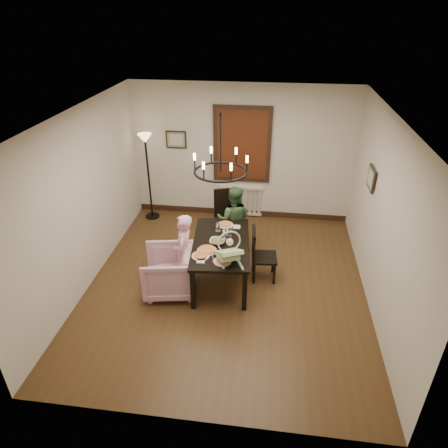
% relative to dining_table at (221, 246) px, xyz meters
% --- Properties ---
extents(room_shell, '(4.51, 5.00, 2.81)m').
position_rel_dining_table_xyz_m(room_shell, '(0.11, 0.24, 0.74)').
color(room_shell, '#472F18').
rests_on(room_shell, ground).
extents(dining_table, '(1.03, 1.66, 0.74)m').
position_rel_dining_table_xyz_m(dining_table, '(0.00, 0.00, 0.00)').
color(dining_table, black).
rests_on(dining_table, room_shell).
extents(chair_far, '(0.59, 0.59, 1.06)m').
position_rel_dining_table_xyz_m(chair_far, '(-0.03, 1.20, -0.13)').
color(chair_far, black).
rests_on(chair_far, room_shell).
extents(chair_right, '(0.44, 0.44, 0.93)m').
position_rel_dining_table_xyz_m(chair_right, '(0.70, 0.15, -0.20)').
color(chair_right, black).
rests_on(chair_right, room_shell).
extents(armchair, '(0.95, 0.93, 0.75)m').
position_rel_dining_table_xyz_m(armchair, '(-0.77, -0.39, -0.29)').
color(armchair, '#E5AFC9').
rests_on(armchair, room_shell).
extents(elderly_woman, '(0.27, 0.40, 1.07)m').
position_rel_dining_table_xyz_m(elderly_woman, '(-0.57, -0.23, -0.12)').
color(elderly_woman, '#E6A2B6').
rests_on(elderly_woman, room_shell).
extents(seated_man, '(0.54, 0.42, 1.08)m').
position_rel_dining_table_xyz_m(seated_man, '(0.11, 0.92, -0.12)').
color(seated_man, '#3A5C37').
rests_on(seated_man, room_shell).
extents(baby_bouncer, '(0.56, 0.62, 0.34)m').
position_rel_dining_table_xyz_m(baby_bouncer, '(0.19, -0.51, 0.25)').
color(baby_bouncer, '#AFD090').
rests_on(baby_bouncer, dining_table).
extents(salad_bowl, '(0.29, 0.29, 0.07)m').
position_rel_dining_table_xyz_m(salad_bowl, '(-0.06, -0.04, 0.12)').
color(salad_bowl, white).
rests_on(salad_bowl, dining_table).
extents(pizza_platter, '(0.30, 0.30, 0.04)m').
position_rel_dining_table_xyz_m(pizza_platter, '(-0.18, -0.30, 0.10)').
color(pizza_platter, tan).
rests_on(pizza_platter, dining_table).
extents(drinking_glass, '(0.08, 0.08, 0.15)m').
position_rel_dining_table_xyz_m(drinking_glass, '(0.04, -0.01, 0.16)').
color(drinking_glass, silver).
rests_on(drinking_glass, dining_table).
extents(window_blinds, '(1.00, 0.03, 1.40)m').
position_rel_dining_table_xyz_m(window_blinds, '(0.11, 2.33, 0.94)').
color(window_blinds, '#591D11').
rests_on(window_blinds, room_shell).
extents(radiator, '(0.92, 0.12, 0.62)m').
position_rel_dining_table_xyz_m(radiator, '(0.11, 2.35, -0.31)').
color(radiator, silver).
rests_on(radiator, room_shell).
extents(picture_back, '(0.42, 0.03, 0.36)m').
position_rel_dining_table_xyz_m(picture_back, '(-1.24, 2.34, 0.99)').
color(picture_back, black).
rests_on(picture_back, room_shell).
extents(picture_right, '(0.03, 0.42, 0.36)m').
position_rel_dining_table_xyz_m(picture_right, '(2.32, 0.77, 0.99)').
color(picture_right, black).
rests_on(picture_right, room_shell).
extents(floor_lamp, '(0.30, 0.30, 1.80)m').
position_rel_dining_table_xyz_m(floor_lamp, '(-1.79, 2.02, 0.24)').
color(floor_lamp, black).
rests_on(floor_lamp, room_shell).
extents(chandelier, '(0.80, 0.80, 0.04)m').
position_rel_dining_table_xyz_m(chandelier, '(0.00, 0.00, 1.29)').
color(chandelier, black).
rests_on(chandelier, room_shell).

